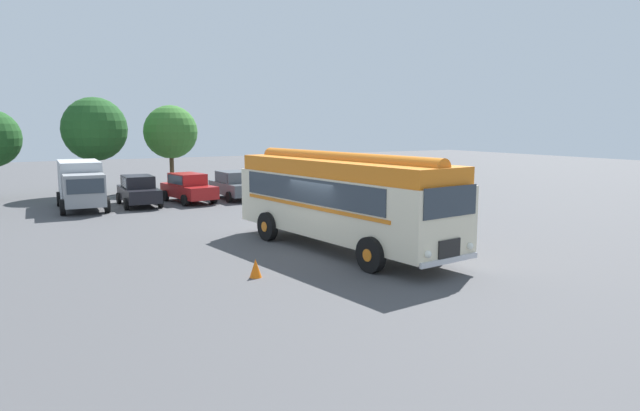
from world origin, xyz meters
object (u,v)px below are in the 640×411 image
(car_mid_right, at_px, (234,185))
(box_van, at_px, (81,183))
(car_near_left, at_px, (139,190))
(traffic_cone, at_px, (256,268))
(car_mid_left, at_px, (188,188))
(vintage_bus, at_px, (341,197))

(car_mid_right, distance_m, box_van, 8.51)
(car_near_left, height_order, traffic_cone, car_near_left)
(traffic_cone, bearing_deg, car_mid_left, 79.67)
(car_mid_left, bearing_deg, traffic_cone, -100.33)
(car_mid_left, xyz_separation_m, box_van, (-5.69, 0.40, 0.52))
(vintage_bus, bearing_deg, traffic_cone, -154.13)
(car_near_left, distance_m, car_mid_right, 5.61)
(vintage_bus, relative_size, car_near_left, 2.43)
(vintage_bus, xyz_separation_m, car_mid_left, (-1.07, 14.98, -1.05))
(vintage_bus, xyz_separation_m, box_van, (-6.76, 15.38, -0.53))
(car_near_left, relative_size, car_mid_right, 1.00)
(box_van, distance_m, traffic_cone, 17.63)
(car_mid_left, distance_m, car_mid_right, 2.80)
(car_near_left, distance_m, car_mid_left, 2.81)
(vintage_bus, distance_m, car_mid_left, 15.05)
(vintage_bus, bearing_deg, car_mid_right, 83.46)
(vintage_bus, height_order, traffic_cone, vintage_bus)
(car_mid_right, bearing_deg, box_van, 177.58)
(car_mid_right, bearing_deg, traffic_cone, -109.08)
(car_mid_right, height_order, traffic_cone, car_mid_right)
(car_mid_left, bearing_deg, car_near_left, -179.15)
(car_near_left, height_order, car_mid_left, same)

